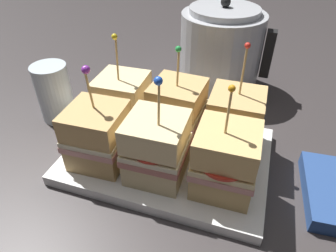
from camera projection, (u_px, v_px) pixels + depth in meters
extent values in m
plane|color=#383333|center=(168.00, 159.00, 0.51)|extent=(6.00, 6.00, 0.00)
cube|color=white|center=(168.00, 157.00, 0.50)|extent=(0.32, 0.23, 0.01)
cube|color=white|center=(168.00, 153.00, 0.50)|extent=(0.32, 0.23, 0.01)
cube|color=tan|center=(101.00, 150.00, 0.47)|extent=(0.08, 0.08, 0.04)
cube|color=tan|center=(98.00, 138.00, 0.45)|extent=(0.09, 0.09, 0.01)
cube|color=beige|center=(98.00, 133.00, 0.45)|extent=(0.09, 0.09, 0.01)
cube|color=tan|center=(95.00, 121.00, 0.43)|extent=(0.08, 0.08, 0.04)
cylinder|color=tan|center=(90.00, 92.00, 0.41)|extent=(0.00, 0.01, 0.07)
sphere|color=purple|center=(86.00, 70.00, 0.39)|extent=(0.01, 0.01, 0.01)
cube|color=beige|center=(157.00, 163.00, 0.45)|extent=(0.08, 0.08, 0.04)
cube|color=#B26B60|center=(157.00, 151.00, 0.43)|extent=(0.09, 0.09, 0.01)
cube|color=beige|center=(157.00, 147.00, 0.42)|extent=(0.09, 0.09, 0.01)
cylinder|color=red|center=(153.00, 150.00, 0.41)|extent=(0.06, 0.06, 0.00)
cube|color=beige|center=(156.00, 131.00, 0.41)|extent=(0.08, 0.08, 0.04)
cylinder|color=tan|center=(159.00, 106.00, 0.37)|extent=(0.00, 0.01, 0.07)
sphere|color=blue|center=(158.00, 81.00, 0.35)|extent=(0.01, 0.01, 0.01)
cube|color=tan|center=(223.00, 176.00, 0.42)|extent=(0.08, 0.08, 0.04)
cube|color=tan|center=(225.00, 164.00, 0.41)|extent=(0.09, 0.09, 0.01)
cube|color=beige|center=(225.00, 159.00, 0.40)|extent=(0.09, 0.09, 0.01)
cylinder|color=red|center=(224.00, 163.00, 0.39)|extent=(0.06, 0.06, 0.00)
cube|color=#E0B771|center=(228.00, 144.00, 0.39)|extent=(0.08, 0.08, 0.04)
cylinder|color=tan|center=(228.00, 114.00, 0.36)|extent=(0.00, 0.01, 0.07)
sphere|color=orange|center=(232.00, 88.00, 0.34)|extent=(0.01, 0.01, 0.01)
cube|color=beige|center=(125.00, 115.00, 0.55)|extent=(0.08, 0.08, 0.04)
cube|color=tan|center=(123.00, 104.00, 0.53)|extent=(0.09, 0.09, 0.01)
cube|color=beige|center=(123.00, 99.00, 0.52)|extent=(0.09, 0.09, 0.01)
cube|color=beige|center=(122.00, 88.00, 0.51)|extent=(0.08, 0.08, 0.04)
cylinder|color=tan|center=(117.00, 61.00, 0.48)|extent=(0.00, 0.01, 0.08)
sphere|color=yellow|center=(114.00, 37.00, 0.45)|extent=(0.01, 0.01, 0.01)
cube|color=tan|center=(176.00, 124.00, 0.52)|extent=(0.09, 0.09, 0.04)
cube|color=tan|center=(176.00, 113.00, 0.51)|extent=(0.09, 0.09, 0.01)
cube|color=beige|center=(176.00, 109.00, 0.50)|extent=(0.09, 0.09, 0.01)
cylinder|color=red|center=(174.00, 110.00, 0.49)|extent=(0.05, 0.05, 0.00)
cube|color=tan|center=(176.00, 95.00, 0.49)|extent=(0.09, 0.09, 0.04)
cylinder|color=tan|center=(177.00, 70.00, 0.46)|extent=(0.00, 0.01, 0.07)
sphere|color=green|center=(177.00, 49.00, 0.44)|extent=(0.01, 0.01, 0.01)
cube|color=tan|center=(232.00, 136.00, 0.50)|extent=(0.08, 0.08, 0.04)
cube|color=tan|center=(234.00, 124.00, 0.48)|extent=(0.09, 0.09, 0.01)
cube|color=beige|center=(235.00, 120.00, 0.48)|extent=(0.08, 0.08, 0.01)
cylinder|color=red|center=(234.00, 122.00, 0.46)|extent=(0.06, 0.06, 0.00)
cube|color=tan|center=(237.00, 105.00, 0.46)|extent=(0.08, 0.08, 0.04)
cylinder|color=tan|center=(243.00, 74.00, 0.43)|extent=(0.00, 0.01, 0.09)
sphere|color=red|center=(248.00, 46.00, 0.40)|extent=(0.01, 0.01, 0.01)
cylinder|color=#B7BABF|center=(220.00, 52.00, 0.66)|extent=(0.18, 0.18, 0.17)
cylinder|color=#B7BABF|center=(225.00, 10.00, 0.61)|extent=(0.14, 0.14, 0.01)
sphere|color=black|center=(226.00, 2.00, 0.60)|extent=(0.02, 0.02, 0.02)
cube|color=black|center=(268.00, 54.00, 0.63)|extent=(0.02, 0.02, 0.10)
cylinder|color=silver|center=(54.00, 93.00, 0.57)|extent=(0.07, 0.07, 0.11)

